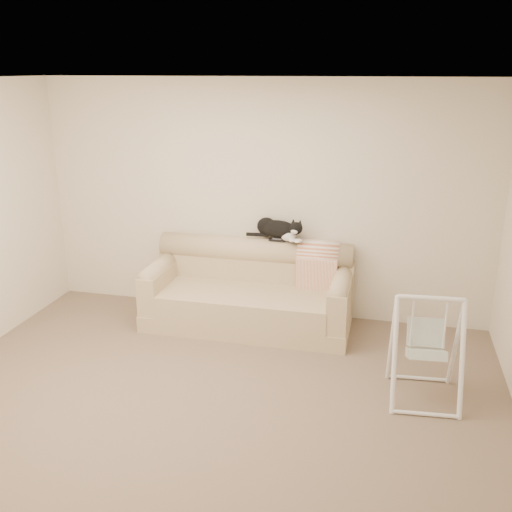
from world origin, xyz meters
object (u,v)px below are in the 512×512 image
at_px(baby_swing, 426,348).
at_px(remote_b, 293,241).
at_px(sofa, 249,293).
at_px(remote_a, 277,240).
at_px(tuxedo_cat, 278,229).

bearing_deg(baby_swing, remote_b, 135.51).
xyz_separation_m(sofa, baby_swing, (1.79, -1.12, 0.12)).
relative_size(remote_a, baby_swing, 0.19).
xyz_separation_m(remote_b, tuxedo_cat, (-0.17, 0.04, 0.11)).
bearing_deg(remote_a, baby_swing, -41.01).
height_order(remote_b, tuxedo_cat, tuxedo_cat).
distance_m(remote_a, remote_b, 0.18).
bearing_deg(remote_a, sofa, -140.07).
bearing_deg(remote_a, remote_b, 0.30).
height_order(sofa, remote_b, remote_b).
relative_size(sofa, remote_a, 12.09).
distance_m(sofa, remote_a, 0.65).
bearing_deg(sofa, tuxedo_cat, 44.81).
relative_size(remote_b, tuxedo_cat, 0.27).
height_order(sofa, baby_swing, baby_swing).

